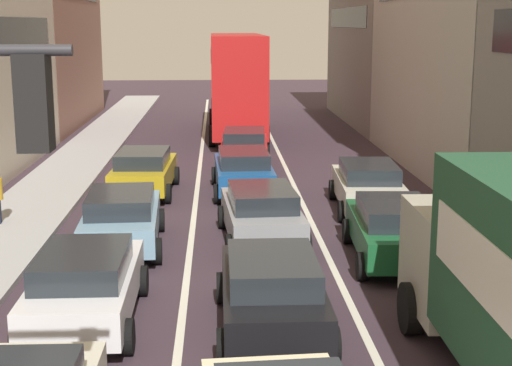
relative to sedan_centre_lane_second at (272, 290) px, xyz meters
The scene contains 14 objects.
sidewalk_left 15.36m from the sedan_centre_lane_second, 115.91° to the left, with size 2.60×64.00×0.14m, color #A3A3A3.
lane_stripe_left 13.93m from the sedan_centre_lane_second, 97.04° to the left, with size 0.16×60.00×0.01m, color silver.
lane_stripe_right 13.93m from the sedan_centre_lane_second, 83.00° to the left, with size 0.16×60.00×0.01m, color silver.
building_row_right 19.62m from the sedan_centre_lane_second, 58.56° to the left, with size 7.20×43.90×13.22m.
sedan_centre_lane_second is the anchor object (origin of this frame).
wagon_left_lane_second 3.54m from the sedan_centre_lane_second, behind, with size 2.08×4.31×1.49m.
hatchback_centre_lane_third 5.86m from the sedan_centre_lane_second, 88.63° to the left, with size 2.28×4.40×1.49m.
sedan_left_lane_third 6.49m from the sedan_centre_lane_second, 121.81° to the left, with size 2.22×4.38×1.49m.
coupe_centre_lane_fourth 11.71m from the sedan_centre_lane_second, 90.63° to the left, with size 2.17×4.35×1.49m.
sedan_left_lane_fourth 12.32m from the sedan_centre_lane_second, 106.28° to the left, with size 2.20×4.37×1.49m.
sedan_centre_lane_fifth 16.66m from the sedan_centre_lane_second, 89.71° to the left, with size 2.26×4.40×1.49m.
sedan_right_lane_behind_truck 5.22m from the sedan_centre_lane_second, 52.12° to the left, with size 2.26×4.39×1.49m.
wagon_right_lane_far 9.83m from the sedan_centre_lane_second, 68.67° to the left, with size 2.26×4.39×1.49m.
bus_mid_queue_primary 24.98m from the sedan_centre_lane_second, 90.01° to the left, with size 2.85×10.51×5.06m.
Camera 1 is at (-0.97, -7.13, 5.63)m, focal length 53.59 mm.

